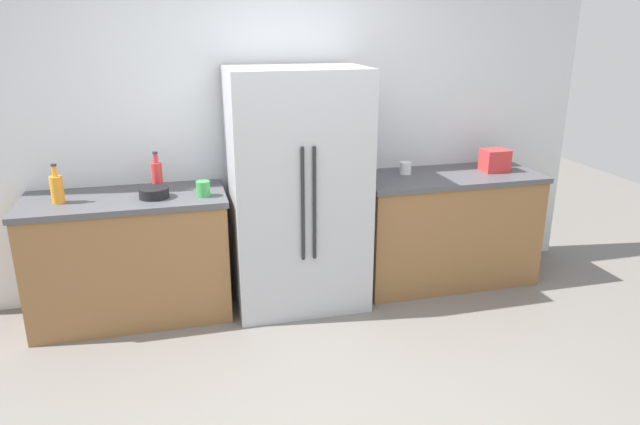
# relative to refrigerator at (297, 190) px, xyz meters

# --- Properties ---
(ground_plane) EXTENTS (10.43, 10.43, 0.00)m
(ground_plane) POSITION_rel_refrigerator_xyz_m (-0.14, -1.42, -0.87)
(ground_plane) COLOR slate
(kitchen_back_panel) EXTENTS (5.21, 0.10, 2.86)m
(kitchen_back_panel) POSITION_rel_refrigerator_xyz_m (-0.14, 0.42, 0.56)
(kitchen_back_panel) COLOR silver
(kitchen_back_panel) RESTS_ON ground_plane
(counter_left) EXTENTS (1.36, 0.64, 0.89)m
(counter_left) POSITION_rel_refrigerator_xyz_m (-1.20, 0.05, -0.42)
(counter_left) COLOR olive
(counter_left) RESTS_ON ground_plane
(counter_right) EXTENTS (1.43, 0.64, 0.89)m
(counter_right) POSITION_rel_refrigerator_xyz_m (1.23, 0.05, -0.42)
(counter_right) COLOR olive
(counter_right) RESTS_ON ground_plane
(refrigerator) EXTENTS (0.95, 0.72, 1.74)m
(refrigerator) POSITION_rel_refrigerator_xyz_m (0.00, 0.00, 0.00)
(refrigerator) COLOR #B2B5BA
(refrigerator) RESTS_ON ground_plane
(toaster) EXTENTS (0.20, 0.16, 0.17)m
(toaster) POSITION_rel_refrigerator_xyz_m (1.62, 0.05, 0.11)
(toaster) COLOR red
(toaster) RESTS_ON counter_right
(bottle_a) EXTENTS (0.08, 0.08, 0.26)m
(bottle_a) POSITION_rel_refrigerator_xyz_m (-1.60, 0.01, 0.12)
(bottle_a) COLOR orange
(bottle_a) RESTS_ON counter_left
(bottle_b) EXTENTS (0.07, 0.07, 0.28)m
(bottle_b) POSITION_rel_refrigerator_xyz_m (-0.97, 0.14, 0.14)
(bottle_b) COLOR red
(bottle_b) RESTS_ON counter_left
(cup_a) EXTENTS (0.09, 0.09, 0.09)m
(cup_a) POSITION_rel_refrigerator_xyz_m (0.90, 0.15, 0.07)
(cup_a) COLOR white
(cup_a) RESTS_ON counter_right
(cup_b) EXTENTS (0.10, 0.10, 0.11)m
(cup_b) POSITION_rel_refrigerator_xyz_m (-0.67, -0.07, 0.08)
(cup_b) COLOR green
(cup_b) RESTS_ON counter_left
(bowl_a) EXTENTS (0.20, 0.20, 0.07)m
(bowl_a) POSITION_rel_refrigerator_xyz_m (-1.00, -0.02, 0.06)
(bowl_a) COLOR black
(bowl_a) RESTS_ON counter_left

